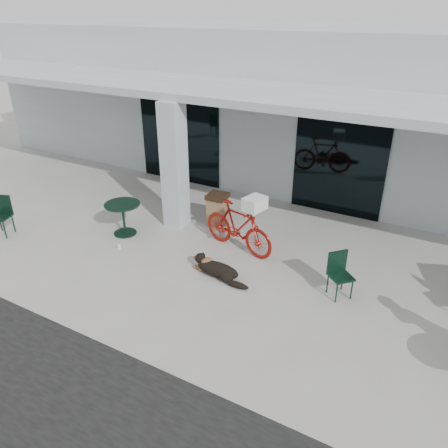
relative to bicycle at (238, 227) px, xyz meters
The scene contains 14 objects.
ground 2.04m from the bicycle, 103.99° to the right, with size 80.00×80.00×0.00m, color #AFAEA5.
building 6.83m from the bicycle, 94.10° to the left, with size 22.00×7.00×4.50m, color silver.
storefront_glass_left 4.86m from the bicycle, 140.02° to the left, with size 2.80×0.06×2.70m, color black.
storefront_glass_right 3.44m from the bicycle, 66.70° to the left, with size 2.40×0.06×2.70m, color black.
column 2.24m from the bicycle, 168.54° to the left, with size 0.50×0.50×3.12m, color silver.
overhang 3.17m from the bicycle, 105.56° to the left, with size 22.00×2.80×0.18m, color silver.
bicycle is the anchor object (origin of this frame).
laundry_basket 0.85m from the bicycle, 12.93° to the right, with size 0.48×0.36×0.29m, color white.
dog 1.27m from the bicycle, 82.36° to the right, with size 1.10×0.37×0.37m, color black, non-canonical shape.
cup_near_dog 2.80m from the bicycle, 151.15° to the right, with size 0.09×0.09×0.11m, color white.
cafe_table_near 2.88m from the bicycle, 166.57° to the right, with size 0.86×0.86×0.81m, color black, non-canonical shape.
cafe_chair_near 5.78m from the bicycle, 158.02° to the right, with size 0.44×0.48×0.98m, color black, non-canonical shape.
cafe_chair_far_a 2.63m from the bicycle, 14.16° to the right, with size 0.41×0.45×0.90m, color black, non-canonical shape.
trash_receptacle 1.39m from the bicycle, 139.43° to the left, with size 0.49×0.49×0.84m, color olive, non-canonical shape.
Camera 1 is at (4.48, -5.90, 5.05)m, focal length 35.00 mm.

